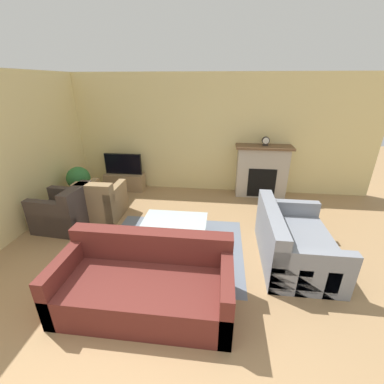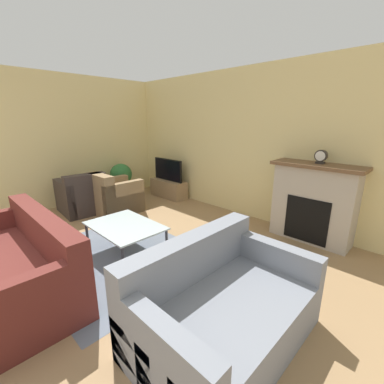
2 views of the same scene
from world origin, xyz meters
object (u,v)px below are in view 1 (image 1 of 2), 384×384
Objects in this scene: mantel_clock at (266,141)px; armchair_by_window at (65,213)px; couch_sectional at (146,284)px; armchair_accent at (102,203)px; couch_loveseat at (293,243)px; potted_plant at (79,181)px; tv at (123,164)px; coffee_table at (174,223)px.

armchair_by_window is at bearing -152.55° from mantel_clock.
mantel_clock reaches higher than couch_sectional.
armchair_accent is at bearing -155.22° from mantel_clock.
potted_plant is at bearing 69.61° from couch_loveseat.
potted_plant is at bearing -167.61° from mantel_clock.
tv is 4.23m from couch_loveseat.
potted_plant is 4.19m from mantel_clock.
mantel_clock is (4.02, 0.88, 0.78)m from potted_plant.
couch_sectional and armchair_accent have the same top height.
couch_sectional is at bearing -66.03° from tv.
armchair_accent is at bearing -38.08° from potted_plant.
mantel_clock is at bearing 3.73° from couch_loveseat.
couch_sectional is at bearing -49.47° from potted_plant.
armchair_accent is at bearing -87.10° from tv.
couch_sectional is (1.53, -3.45, -0.38)m from tv.
tv is at bearing 55.56° from couch_loveseat.
tv is 1.08× the size of armchair_accent.
couch_loveseat and armchair_accent have the same top height.
coffee_table is (2.08, -0.28, 0.09)m from armchair_by_window.
couch_sectional is 2.48× the size of potted_plant.
potted_plant is at bearing -161.53° from armchair_by_window.
armchair_accent is (0.51, 0.45, 0.00)m from armchair_by_window.
couch_sectional is 3.46m from potted_plant.
armchair_accent is 3.71m from mantel_clock.
tv is at bearing 49.42° from potted_plant.
tv is 0.59× the size of couch_loveseat.
tv is at bearing 127.15° from coffee_table.
potted_plant is (-4.18, 1.55, 0.23)m from couch_loveseat.
tv is at bearing 171.17° from armchair_by_window.
armchair_by_window is (-0.44, -1.89, -0.36)m from tv.
mantel_clock is at bearing -155.56° from armchair_accent.
armchair_by_window reaches higher than potted_plant.
armchair_by_window is 4.34m from mantel_clock.
couch_loveseat is at bearing 164.18° from armchair_accent.
couch_loveseat is at bearing -6.49° from coffee_table.
potted_plant is (-2.24, 2.62, 0.23)m from couch_sectional.
couch_sectional is 2.51m from armchair_by_window.
mantel_clock is (-0.16, 2.44, 1.01)m from couch_loveseat.
armchair_accent is at bearing 154.98° from coffee_table.
coffee_table is 1.27× the size of potted_plant.
tv reaches higher than potted_plant.
mantel_clock is at bearing 63.06° from couch_sectional.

